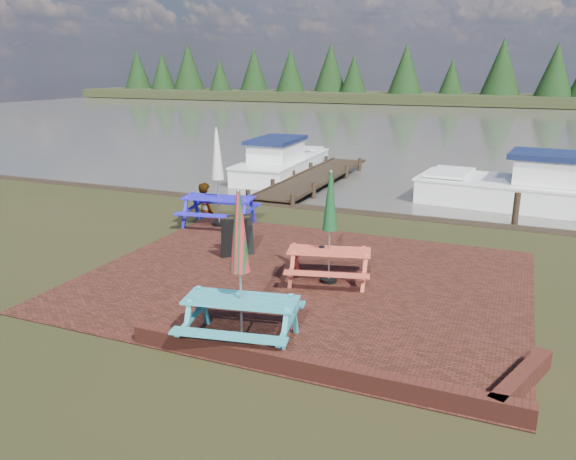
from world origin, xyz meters
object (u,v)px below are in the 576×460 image
Objects in this scene: picnic_table_teal at (241,292)px; boat_jetty at (282,164)px; jetty at (315,178)px; person at (204,183)px; picnic_table_red at (329,245)px; picnic_table_blue at (218,193)px; boat_near at (541,191)px; chalkboard at (237,236)px.

picnic_table_teal reaches higher than boat_jetty.
jetty is 4.87× the size of person.
picnic_table_blue reaches higher than picnic_table_red.
picnic_table_teal is at bearing 165.47° from boat_near.
boat_jetty is at bearing 84.70° from boat_near.
boat_near is (4.17, 9.48, -0.41)m from picnic_table_red.
person is (-9.55, -5.40, 0.52)m from boat_near.
chalkboard is at bearing 155.01° from person.
boat_jetty is (-5.99, 11.46, -0.46)m from picnic_table_red.
picnic_table_blue reaches higher than boat_jetty.
boat_jetty is at bearing 92.26° from picnic_table_blue.
boat_jetty is at bearing -60.82° from person.
jetty is at bearing -34.88° from boat_jetty.
picnic_table_red is 0.36× the size of boat_jetty.
picnic_table_blue is (-4.25, 2.95, 0.14)m from picnic_table_red.
chalkboard is 0.52× the size of person.
picnic_table_red is at bearing -68.42° from jetty.
boat_jetty is 0.84× the size of boat_near.
person is at bearing 114.05° from picnic_table_teal.
chalkboard is 0.15× the size of boat_jetty.
picnic_table_teal is at bearing -71.48° from boat_jetty.
chalkboard is 4.42m from person.
chalkboard is at bearing -61.11° from picnic_table_blue.
boat_near reaches higher than jetty.
picnic_table_blue is 2.85m from chalkboard.
jetty is (-4.04, 10.22, -0.71)m from picnic_table_red.
person is at bearing -87.59° from boat_jetty.
picnic_table_teal is 0.28× the size of jetty.
picnic_table_red is at bearing 71.00° from picnic_table_teal.
boat_jetty is at bearing 103.49° from picnic_table_red.
person reaches higher than boat_near.
picnic_table_teal is 8.67m from person.
person is (0.61, -7.38, 0.57)m from boat_jetty.
picnic_table_teal is at bearing -74.89° from jetty.
picnic_table_blue is 10.67m from boat_near.
chalkboard is (-2.06, 3.80, -0.38)m from picnic_table_teal.
boat_jetty is (-3.48, 10.72, -0.14)m from chalkboard.
picnic_table_red reaches higher than person.
boat_jetty is 7.43m from person.
picnic_table_teal is 13.77m from jetty.
boat_near is at bearing -5.10° from jetty.
picnic_table_blue is at bearing 131.11° from picnic_table_red.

